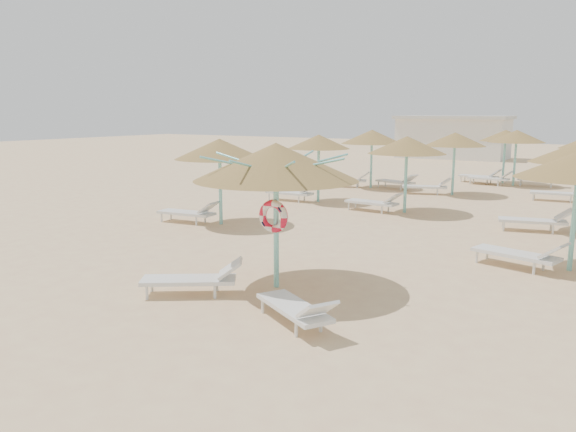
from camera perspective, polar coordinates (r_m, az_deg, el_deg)
The scene contains 6 objects.
ground at distance 11.47m, azimuth -2.33°, elevation -7.34°, with size 120.00×120.00×0.00m, color #DFBC87.
main_palapa at distance 11.06m, azimuth -1.23°, elevation 5.48°, with size 3.27×3.27×2.93m.
lounger_main_a at distance 11.11m, azimuth -9.39°, elevation -6.26°, with size 1.94×1.57×0.71m.
lounger_main_b at distance 9.40m, azimuth 0.95°, elevation -9.34°, with size 1.89×1.42×0.68m.
palapa_field at distance 21.28m, azimuth 18.57°, elevation 6.72°, with size 18.40×18.38×2.72m.
service_hut at distance 45.72m, azimuth 16.41°, elevation 7.73°, with size 8.40×4.40×3.25m.
Camera 1 is at (6.12, -9.05, 3.51)m, focal length 35.00 mm.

